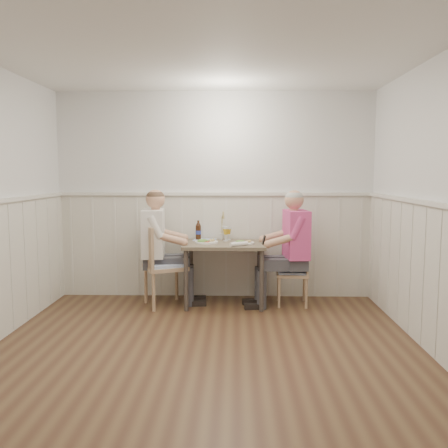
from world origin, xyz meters
name	(u,v)px	position (x,y,z in m)	size (l,w,h in m)	color
ground_plane	(203,365)	(0.00, 0.00, 0.00)	(4.50, 4.50, 0.00)	#4B2F20
room_shell	(202,182)	(0.00, 0.00, 1.52)	(4.04, 4.54, 2.60)	white
wainscot	(208,267)	(0.00, 0.69, 0.69)	(4.00, 4.49, 1.34)	silver
dining_table	(224,251)	(0.13, 1.84, 0.65)	(0.97, 0.70, 0.75)	brown
chair_right	(296,270)	(0.99, 1.83, 0.43)	(0.39, 0.39, 0.78)	#9E7151
chair_left	(160,263)	(-0.63, 1.74, 0.52)	(0.60, 0.60, 0.97)	#9E7151
man_in_pink	(292,257)	(0.94, 1.78, 0.59)	(0.68, 0.47, 1.41)	#3F3F47
diner_cream	(157,256)	(-0.68, 1.82, 0.59)	(0.68, 0.47, 1.41)	#3F3F47
plate_man	(243,242)	(0.35, 1.78, 0.77)	(0.25, 0.25, 0.06)	white
plate_diner	(205,241)	(-0.10, 1.83, 0.77)	(0.28, 0.28, 0.07)	white
beer_glass_a	(229,231)	(0.18, 2.10, 0.86)	(0.07, 0.07, 0.16)	silver
beer_glass_b	(226,231)	(0.14, 2.00, 0.87)	(0.07, 0.07, 0.18)	silver
beer_bottle	(198,231)	(-0.20, 2.10, 0.86)	(0.07, 0.07, 0.24)	#331B0E
rolled_napkin	(239,244)	(0.30, 1.60, 0.77)	(0.21, 0.15, 0.05)	white
grass_vase	(221,226)	(0.08, 2.11, 0.92)	(0.04, 0.04, 0.37)	silver
gingham_mat	(205,240)	(-0.12, 2.09, 0.75)	(0.29, 0.24, 0.01)	#5A7BC1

